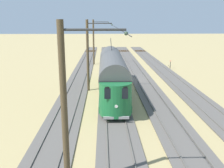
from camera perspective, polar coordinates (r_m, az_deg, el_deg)
ground_plane at (r=32.78m, az=3.28°, el=0.80°), size 220.00×220.00×0.00m
track_streetcar_siding at (r=34.17m, az=13.52°, el=1.08°), size 2.80×80.00×0.18m
track_adjacent_siding at (r=33.32m, az=6.73°, el=1.04°), size 2.80×80.00×0.18m
track_third_siding at (r=32.95m, az=-0.31°, el=1.00°), size 2.80×80.00×0.18m
track_outer_siding at (r=33.09m, az=-7.40°, el=0.93°), size 2.80×80.00×0.18m
vintage_streetcar at (r=26.48m, az=0.07°, el=2.59°), size 2.65×16.72×5.19m
catenary_pole_foreground at (r=44.38m, az=-4.08°, el=9.53°), size 2.82×0.28×7.64m
catenary_pole_mid_near at (r=27.51m, az=-5.33°, el=6.61°), size 2.82×0.28×7.64m
catenary_pole_mid_far at (r=10.98m, az=-10.33°, el=-5.34°), size 2.82×0.28×7.64m
overhead_wire_run at (r=27.95m, az=-0.19°, el=13.19°), size 2.61×37.97×0.18m
switch_stand at (r=41.74m, az=12.96°, el=4.37°), size 0.50×0.30×1.24m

